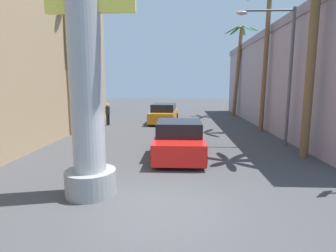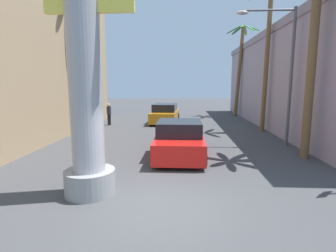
{
  "view_description": "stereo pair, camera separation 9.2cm",
  "coord_description": "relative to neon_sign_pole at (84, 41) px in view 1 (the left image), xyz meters",
  "views": [
    {
      "loc": [
        0.47,
        -6.26,
        3.1
      ],
      "look_at": [
        0.0,
        4.19,
        1.45
      ],
      "focal_mm": 28.0,
      "sensor_mm": 36.0,
      "label": 1
    },
    {
      "loc": [
        0.57,
        -6.25,
        3.1
      ],
      "look_at": [
        0.0,
        4.19,
        1.45
      ],
      "focal_mm": 28.0,
      "sensor_mm": 36.0,
      "label": 2
    }
  ],
  "objects": [
    {
      "name": "pedestrian_far_left",
      "position": [
        -3.03,
        12.79,
        -3.26
      ],
      "size": [
        0.44,
        0.44,
        1.67
      ],
      "color": "black",
      "rests_on": "ground"
    },
    {
      "name": "neon_sign_pole",
      "position": [
        0.0,
        0.0,
        0.0
      ],
      "size": [
        2.7,
        1.42,
        9.98
      ],
      "color": "#9E9EA3",
      "rests_on": "ground"
    },
    {
      "name": "ground_plane",
      "position": [
        2.05,
        9.22,
        -4.23
      ],
      "size": [
        89.5,
        89.5,
        0.0
      ],
      "primitive_type": "plane",
      "color": "#424244"
    },
    {
      "name": "palm_tree_far_right",
      "position": [
        8.19,
        19.28,
        1.29
      ],
      "size": [
        3.25,
        3.15,
        8.78
      ],
      "color": "brown",
      "rests_on": "ground"
    },
    {
      "name": "palm_tree_near_right",
      "position": [
        7.85,
        4.17,
        0.85
      ],
      "size": [
        3.04,
        2.91,
        7.93
      ],
      "color": "brown",
      "rests_on": "ground"
    },
    {
      "name": "building_right",
      "position": [
        12.42,
        13.17,
        -0.77
      ],
      "size": [
        8.22,
        23.54,
        6.92
      ],
      "color": "#9E8C99",
      "rests_on": "ground"
    },
    {
      "name": "palm_tree_mid_left",
      "position": [
        -4.34,
        8.82,
        0.23
      ],
      "size": [
        2.63,
        2.59,
        7.65
      ],
      "color": "brown",
      "rests_on": "ground"
    },
    {
      "name": "car_lead",
      "position": [
        2.5,
        4.38,
        -3.53
      ],
      "size": [
        2.14,
        5.0,
        1.56
      ],
      "color": "black",
      "rests_on": "ground"
    },
    {
      "name": "street_lamp",
      "position": [
        7.52,
        6.49,
        -0.06
      ],
      "size": [
        2.87,
        0.28,
        6.79
      ],
      "color": "#59595E",
      "rests_on": "ground"
    },
    {
      "name": "car_far",
      "position": [
        1.21,
        14.38,
        -3.5
      ],
      "size": [
        2.31,
        4.9,
        1.56
      ],
      "color": "black",
      "rests_on": "ground"
    },
    {
      "name": "palm_tree_mid_right",
      "position": [
        8.06,
        10.65,
        1.85
      ],
      "size": [
        2.93,
        3.13,
        9.55
      ],
      "color": "brown",
      "rests_on": "ground"
    }
  ]
}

